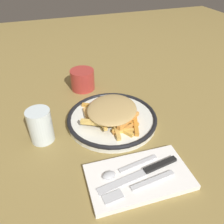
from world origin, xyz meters
The scene contains 9 objects.
ground_plane centered at (0.00, 0.00, 0.00)m, with size 2.60×2.60×0.00m, color olive.
plate centered at (0.00, 0.00, 0.01)m, with size 0.27×0.27×0.02m.
fries_heap centered at (0.00, 0.00, 0.04)m, with size 0.22×0.21×0.04m.
napkin centered at (-0.22, 0.01, 0.01)m, with size 0.14×0.24×0.01m, color white.
fork centered at (-0.25, 0.02, 0.02)m, with size 0.03×0.18×0.00m.
knife centered at (-0.22, -0.01, 0.02)m, with size 0.04×0.21×0.01m.
spoon centered at (-0.20, 0.05, 0.02)m, with size 0.04×0.15×0.01m.
water_glass centered at (-0.01, 0.21, 0.05)m, with size 0.06×0.06×0.10m, color silver.
coffee_mug centered at (0.23, 0.04, 0.04)m, with size 0.11×0.09×0.08m.
Camera 1 is at (-0.53, 0.19, 0.45)m, focal length 37.35 mm.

